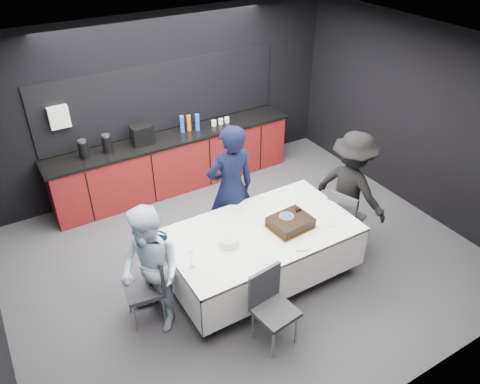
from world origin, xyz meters
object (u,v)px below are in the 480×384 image
at_px(person_center, 231,189).
at_px(person_right, 351,189).
at_px(champagne_flute, 191,256).
at_px(person_left, 151,270).
at_px(chair_near, 271,302).
at_px(chair_right, 344,215).
at_px(chair_left, 150,281).
at_px(plate_stack, 229,241).
at_px(party_table, 261,239).
at_px(cake_assembly, 290,222).

relative_size(person_center, person_right, 1.11).
xyz_separation_m(champagne_flute, person_left, (-0.41, 0.17, -0.14)).
xyz_separation_m(chair_near, person_center, (0.46, 1.65, 0.39)).
height_order(chair_right, person_right, person_right).
bearing_deg(chair_left, chair_near, -43.97).
xyz_separation_m(chair_left, chair_right, (2.74, -0.16, 0.00)).
height_order(plate_stack, person_left, person_left).
relative_size(chair_near, person_center, 0.50).
bearing_deg(plate_stack, person_right, 3.39).
xyz_separation_m(party_table, person_left, (-1.43, -0.00, 0.15)).
relative_size(chair_right, person_left, 0.58).
height_order(person_center, person_left, person_center).
distance_m(cake_assembly, chair_left, 1.81).
height_order(champagne_flute, chair_near, champagne_flute).
relative_size(plate_stack, chair_left, 0.25).
height_order(cake_assembly, champagne_flute, champagne_flute).
bearing_deg(party_table, person_left, -179.96).
bearing_deg(cake_assembly, person_right, 9.90).
bearing_deg(party_table, plate_stack, -174.65).
bearing_deg(person_center, party_table, 92.07).
height_order(chair_left, chair_right, same).
distance_m(cake_assembly, person_center, 0.98).
bearing_deg(chair_right, chair_left, 176.62).
relative_size(champagne_flute, person_right, 0.13).
bearing_deg(party_table, person_right, 2.77).
xyz_separation_m(plate_stack, chair_near, (0.05, -0.81, -0.30)).
height_order(cake_assembly, plate_stack, cake_assembly).
relative_size(chair_left, person_right, 0.55).
distance_m(chair_right, chair_near, 1.92).
xyz_separation_m(cake_assembly, plate_stack, (-0.82, 0.09, -0.02)).
bearing_deg(chair_right, person_right, 33.94).
bearing_deg(chair_near, plate_stack, 93.61).
height_order(cake_assembly, chair_right, cake_assembly).
bearing_deg(person_right, person_center, 49.40).
relative_size(champagne_flute, chair_right, 0.24).
bearing_deg(person_left, chair_near, 35.76).
height_order(plate_stack, chair_near, chair_near).
height_order(party_table, chair_near, chair_near).
bearing_deg(person_left, plate_stack, 73.41).
xyz_separation_m(plate_stack, person_right, (1.98, 0.12, 0.00)).
bearing_deg(chair_near, champagne_flute, 130.81).
bearing_deg(person_center, champagne_flute, 47.13).
height_order(cake_assembly, chair_near, cake_assembly).
bearing_deg(chair_near, person_right, 25.64).
bearing_deg(chair_left, cake_assembly, -7.72).
xyz_separation_m(cake_assembly, champagne_flute, (-1.36, -0.04, 0.09)).
height_order(cake_assembly, person_right, person_right).
xyz_separation_m(person_left, person_right, (2.93, 0.07, 0.04)).
relative_size(plate_stack, person_left, 0.15).
bearing_deg(party_table, chair_near, -116.48).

